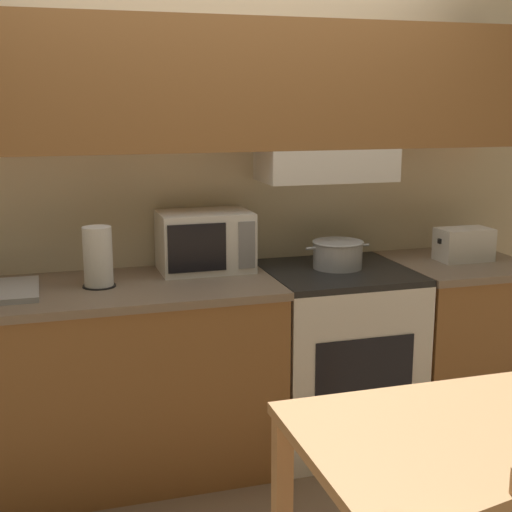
% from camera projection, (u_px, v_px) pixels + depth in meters
% --- Properties ---
extents(ground_plane, '(16.00, 16.00, 0.00)m').
position_uv_depth(ground_plane, '(215.00, 422.00, 3.82)').
color(ground_plane, '#7F664C').
extents(wall_back, '(5.46, 0.38, 2.55)m').
position_uv_depth(wall_back, '(218.00, 142.00, 3.45)').
color(wall_back, beige).
rests_on(wall_back, ground_plane).
extents(lower_counter_main, '(1.73, 0.70, 0.88)m').
position_uv_depth(lower_counter_main, '(87.00, 382.00, 3.22)').
color(lower_counter_main, '#936033').
rests_on(lower_counter_main, ground_plane).
extents(lower_counter_right_stub, '(0.65, 0.70, 0.88)m').
position_uv_depth(lower_counter_right_stub, '(454.00, 342.00, 3.75)').
color(lower_counter_right_stub, '#936033').
rests_on(lower_counter_right_stub, ground_plane).
extents(stove_range, '(0.69, 0.68, 0.88)m').
position_uv_depth(stove_range, '(335.00, 355.00, 3.56)').
color(stove_range, white).
rests_on(stove_range, ground_plane).
extents(cooking_pot, '(0.33, 0.25, 0.13)m').
position_uv_depth(cooking_pot, '(338.00, 254.00, 3.48)').
color(cooking_pot, '#B7BABF').
rests_on(cooking_pot, stove_range).
extents(microwave, '(0.44, 0.31, 0.29)m').
position_uv_depth(microwave, '(205.00, 241.00, 3.42)').
color(microwave, white).
rests_on(microwave, lower_counter_main).
extents(toaster, '(0.29, 0.16, 0.17)m').
position_uv_depth(toaster, '(464.00, 244.00, 3.65)').
color(toaster, white).
rests_on(toaster, lower_counter_right_stub).
extents(paper_towel_roll, '(0.15, 0.15, 0.27)m').
position_uv_depth(paper_towel_roll, '(98.00, 257.00, 3.12)').
color(paper_towel_roll, black).
rests_on(paper_towel_roll, lower_counter_main).
extents(dining_table, '(0.94, 0.79, 0.76)m').
position_uv_depth(dining_table, '(467.00, 476.00, 2.01)').
color(dining_table, tan).
rests_on(dining_table, ground_plane).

